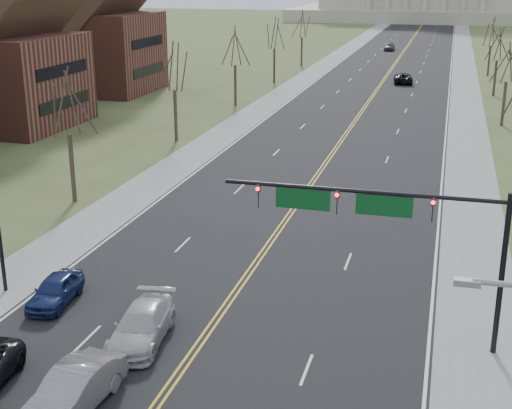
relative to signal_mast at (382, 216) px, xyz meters
The scene contains 22 objects.
road 96.96m from the signal_mast, 94.41° to the left, with size 20.00×380.00×0.01m, color black.
cross_road 12.03m from the signal_mast, 134.80° to the right, with size 120.00×14.00×0.01m, color black.
sidewalk_left 98.61m from the signal_mast, 101.39° to the left, with size 4.00×380.00×0.03m, color gray.
sidewalk_right 96.78m from the signal_mast, 87.30° to the left, with size 4.00×380.00×0.03m, color gray.
center_line 96.96m from the signal_mast, 94.41° to the left, with size 0.42×380.00×0.01m, color gold.
edge_line_left 98.20m from the signal_mast, 100.13° to the left, with size 0.15×380.00×0.01m, color silver.
edge_line_right 96.70m from the signal_mast, 88.60° to the left, with size 0.15×380.00×0.01m, color silver.
signal_mast is the anchor object (origin of this frame).
tree_l_0 27.17m from the signal_mast, 147.71° to the left, with size 3.96×3.96×9.00m.
tree_l_1 41.45m from the signal_mast, 123.63° to the left, with size 3.96×3.96×9.00m.
tree_r_2 51.15m from the signal_mast, 80.94° to the left, with size 3.74×3.74×8.50m.
tree_l_2 59.15m from the signal_mast, 112.83° to the left, with size 3.96×3.96×9.00m.
tree_r_3 70.96m from the signal_mast, 83.48° to the left, with size 3.74×3.74×8.50m.
tree_l_3 77.96m from the signal_mast, 107.12° to the left, with size 3.96×3.96×9.00m.
tree_r_4 90.86m from the signal_mast, 84.91° to the left, with size 3.74×3.74×8.50m.
tree_l_4 97.25m from the signal_mast, 103.65° to the left, with size 3.96×3.96×9.00m.
bldg_left_far 75.76m from the signal_mast, 126.91° to the left, with size 17.10×14.28×23.25m.
car_sb_inner_lead 14.24m from the signal_mast, 140.25° to the right, with size 1.76×5.05×1.66m, color gray.
car_sb_inner_second 11.57m from the signal_mast, 163.03° to the right, with size 2.14×5.26×1.53m, color #B2B2B2.
car_sb_outer_second 16.46m from the signal_mast, behind, with size 1.67×4.15×1.41m, color navy.
car_far_nb 79.30m from the signal_mast, 93.18° to the left, with size 2.61×5.65×1.57m, color black.
car_far_sb 126.18m from the signal_mast, 94.77° to the left, with size 1.96×4.87×1.66m, color #4A4C51.
Camera 1 is at (9.74, -15.49, 15.62)m, focal length 50.00 mm.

